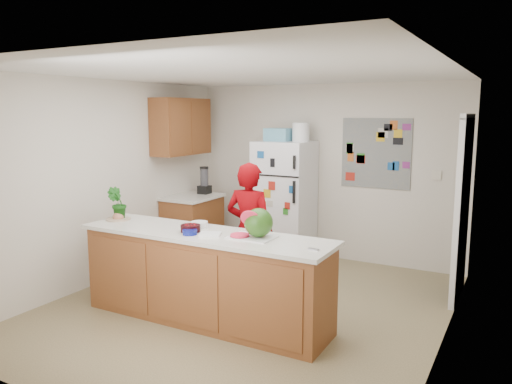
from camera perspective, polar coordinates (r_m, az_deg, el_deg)
The scene contains 26 objects.
floor at distance 5.59m, azimuth -1.06°, elevation -13.10°, with size 4.00×4.50×0.02m, color brown.
wall_back at distance 7.27m, azimuth 7.79°, elevation 2.28°, with size 4.00×0.02×2.50m, color beige.
wall_left at distance 6.47m, azimuth -16.74°, elevation 1.15°, with size 0.02×4.50×2.50m, color beige.
wall_right at distance 4.60m, azimuth 21.18°, elevation -2.18°, with size 0.02×4.50×2.50m, color beige.
ceiling at distance 5.19m, azimuth -1.14°, elevation 13.61°, with size 4.00×4.50×0.02m, color white.
doorway at distance 6.07m, azimuth 22.67°, elevation -1.89°, with size 0.03×0.85×2.04m, color black.
peninsula_base at distance 5.13m, azimuth -5.86°, elevation -9.83°, with size 2.60×0.62×0.88m, color brown.
peninsula_top at distance 5.00m, azimuth -5.94°, elevation -4.84°, with size 2.68×0.70×0.04m, color silver.
side_counter_base at distance 7.42m, azimuth -7.25°, elevation -4.00°, with size 0.60×0.80×0.86m, color brown.
side_counter_top at distance 7.33m, azimuth -7.32°, elevation -0.58°, with size 0.64×0.84×0.04m, color silver.
upper_cabinets at distance 7.27m, azimuth -8.55°, elevation 7.40°, with size 0.35×1.00×0.80m, color brown.
refrigerator at distance 7.16m, azimuth 3.27°, elevation -0.99°, with size 0.75×0.70×1.70m, color silver.
fridge_top_bin at distance 7.10m, azimuth 2.60°, elevation 6.56°, with size 0.35×0.28×0.18m, color #5999B2.
photo_collage at distance 6.99m, azimuth 13.54°, elevation 4.31°, with size 0.95×0.01×0.95m, color slate.
person at distance 5.67m, azimuth -0.75°, elevation -4.42°, with size 0.57×0.37×1.55m, color #6D0005.
blender_appliance at distance 7.47m, azimuth -5.92°, elevation 1.26°, with size 0.12×0.12×0.38m, color black.
cutting_board at distance 4.76m, azimuth -0.46°, elevation -5.18°, with size 0.42×0.32×0.01m, color white.
watermelon at distance 4.72m, azimuth 0.29°, elevation -3.52°, with size 0.28×0.28×0.28m, color #265314.
watermelon_slice at distance 4.77m, azimuth -1.87°, elevation -4.96°, with size 0.18×0.18×0.02m, color red.
cherry_bowl at distance 5.04m, azimuth -7.50°, elevation -4.13°, with size 0.20×0.20×0.07m, color black.
white_bowl at distance 5.22m, azimuth -6.50°, elevation -3.71°, with size 0.18×0.18×0.06m, color white.
cobalt_bowl at distance 4.92m, azimuth -7.57°, elevation -4.57°, with size 0.14×0.14×0.05m, color navy.
plate at distance 5.76m, azimuth -15.46°, elevation -2.99°, with size 0.27×0.27×0.02m, color beige.
paper_towel at distance 4.88m, azimuth -5.26°, elevation -4.83°, with size 0.20×0.18×0.02m, color white.
keys at distance 4.38m, azimuth 6.60°, elevation -6.52°, with size 0.09×0.04×0.01m, color gray.
potted_plant at distance 5.75m, azimuth -15.58°, elevation -1.25°, with size 0.20×0.16×0.36m, color #124518.
Camera 1 is at (2.58, -4.49, 2.10)m, focal length 35.00 mm.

